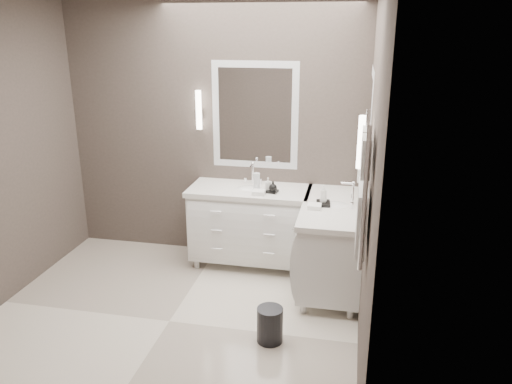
% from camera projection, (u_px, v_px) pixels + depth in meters
% --- Properties ---
extents(floor, '(3.20, 3.00, 0.01)m').
position_uv_depth(floor, '(169.00, 322.00, 4.31)').
color(floor, white).
rests_on(floor, ground).
extents(wall_back, '(3.20, 0.01, 2.70)m').
position_uv_depth(wall_back, '(214.00, 133.00, 5.28)').
color(wall_back, '#493F3A').
rests_on(wall_back, floor).
extents(wall_front, '(3.20, 0.01, 2.70)m').
position_uv_depth(wall_front, '(45.00, 253.00, 2.48)').
color(wall_front, '#493F3A').
rests_on(wall_front, floor).
extents(wall_right, '(0.01, 3.00, 2.70)m').
position_uv_depth(wall_right, '(370.00, 184.00, 3.58)').
color(wall_right, '#493F3A').
rests_on(wall_right, floor).
extents(vanity_back, '(1.24, 0.59, 0.97)m').
position_uv_depth(vanity_back, '(250.00, 221.00, 5.21)').
color(vanity_back, white).
rests_on(vanity_back, floor).
extents(vanity_right, '(0.59, 1.24, 0.97)m').
position_uv_depth(vanity_right, '(332.00, 241.00, 4.74)').
color(vanity_right, white).
rests_on(vanity_right, floor).
extents(mirror_back, '(0.90, 0.02, 1.10)m').
position_uv_depth(mirror_back, '(255.00, 116.00, 5.12)').
color(mirror_back, white).
rests_on(mirror_back, wall_back).
extents(mirror_right, '(0.02, 0.90, 1.10)m').
position_uv_depth(mirror_right, '(369.00, 134.00, 4.26)').
color(mirror_right, white).
rests_on(mirror_right, wall_right).
extents(sconce_back, '(0.06, 0.06, 0.40)m').
position_uv_depth(sconce_back, '(199.00, 111.00, 5.16)').
color(sconce_back, white).
rests_on(sconce_back, wall_back).
extents(sconce_right, '(0.06, 0.06, 0.40)m').
position_uv_depth(sconce_right, '(361.00, 143.00, 3.72)').
color(sconce_right, white).
rests_on(sconce_right, wall_right).
extents(towel_bar_corner, '(0.03, 0.22, 0.30)m').
position_uv_depth(towel_bar_corner, '(360.00, 165.00, 4.93)').
color(towel_bar_corner, white).
rests_on(towel_bar_corner, wall_right).
extents(towel_ladder, '(0.06, 0.58, 0.90)m').
position_uv_depth(towel_ladder, '(363.00, 195.00, 3.20)').
color(towel_ladder, white).
rests_on(towel_ladder, wall_right).
extents(waste_bin, '(0.25, 0.25, 0.30)m').
position_uv_depth(waste_bin, '(270.00, 325.00, 4.00)').
color(waste_bin, black).
rests_on(waste_bin, floor).
extents(amenity_tray_back, '(0.16, 0.13, 0.02)m').
position_uv_depth(amenity_tray_back, '(270.00, 191.00, 4.97)').
color(amenity_tray_back, black).
rests_on(amenity_tray_back, vanity_back).
extents(amenity_tray_right, '(0.14, 0.18, 0.02)m').
position_uv_depth(amenity_tray_right, '(323.00, 203.00, 4.62)').
color(amenity_tray_right, black).
rests_on(amenity_tray_right, vanity_right).
extents(water_bottle, '(0.08, 0.08, 0.19)m').
position_uv_depth(water_bottle, '(257.00, 182.00, 4.98)').
color(water_bottle, silver).
rests_on(water_bottle, vanity_back).
extents(soap_bottle_a, '(0.07, 0.07, 0.12)m').
position_uv_depth(soap_bottle_a, '(268.00, 184.00, 4.97)').
color(soap_bottle_a, white).
rests_on(soap_bottle_a, amenity_tray_back).
extents(soap_bottle_b, '(0.09, 0.09, 0.10)m').
position_uv_depth(soap_bottle_b, '(273.00, 186.00, 4.92)').
color(soap_bottle_b, black).
rests_on(soap_bottle_b, amenity_tray_back).
extents(soap_bottle_c, '(0.07, 0.07, 0.16)m').
position_uv_depth(soap_bottle_c, '(324.00, 194.00, 4.59)').
color(soap_bottle_c, white).
rests_on(soap_bottle_c, amenity_tray_right).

